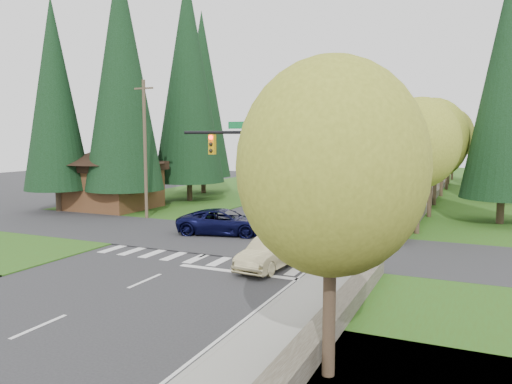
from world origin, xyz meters
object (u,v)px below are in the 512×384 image
Objects in this scene: parked_car_d at (405,187)px; suv_navy at (224,222)px; parked_car_c at (380,193)px; parked_car_b at (390,197)px; sedan_champagne at (270,253)px; parked_car_e at (417,179)px; parked_car_a at (362,204)px.

suv_navy is at bearing -97.94° from parked_car_d.
parked_car_d is at bearing 81.02° from parked_car_c.
suv_navy is 18.50m from parked_car_b.
parked_car_e is at bearing 93.69° from sedan_champagne.
parked_car_d is at bearing 93.27° from sedan_champagne.
parked_car_e is at bearing 95.59° from parked_car_d.
parked_car_e is at bearing 88.46° from parked_car_b.
parked_car_b is at bearing -65.40° from parked_car_c.
suv_navy is at bearing 138.24° from sedan_champagne.
sedan_champagne is 33.96m from parked_car_d.
parked_car_a is 4.68m from parked_car_b.
suv_navy reaches higher than parked_car_d.
parked_car_e reaches higher than sedan_champagne.
parked_car_d is at bearing 86.24° from parked_car_a.
parked_car_c is (5.76, 20.20, -0.01)m from suv_navy.
parked_car_a is 15.31m from parked_car_d.
suv_navy is at bearing -97.21° from parked_car_e.
suv_navy is at bearing -113.49° from parked_car_a.
parked_car_c is at bearing 91.06° from parked_car_a.
parked_car_b is 1.33× the size of parked_car_d.
parked_car_e is (1.40, 25.25, 0.12)m from parked_car_a.
parked_car_e is at bearing 87.88° from parked_car_a.
parked_car_d is at bearing -87.16° from parked_car_e.
parked_car_c is at bearing -93.29° from parked_car_d.
parked_car_b is 20.79m from parked_car_e.
parked_car_d is 0.72× the size of parked_car_e.
parked_car_b is 1.09× the size of parked_car_c.
suv_navy reaches higher than parked_car_e.
parked_car_a is 0.81× the size of parked_car_c.
parked_car_b is at bearing 91.83° from sedan_champagne.
sedan_champagne is at bearing -89.86° from parked_car_c.
parked_car_b is at bearing -83.14° from parked_car_d.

